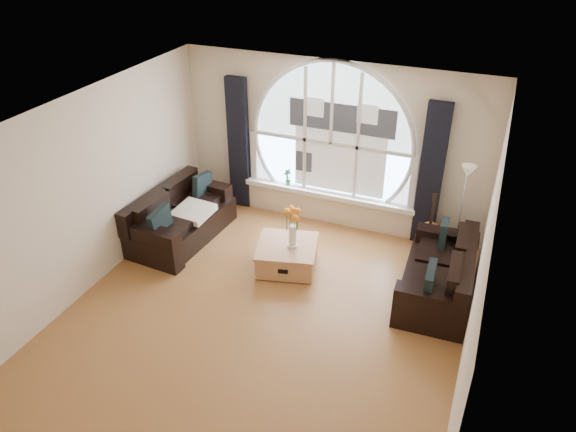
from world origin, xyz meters
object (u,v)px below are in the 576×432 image
object	(u,v)px
coffee_chest	(287,255)
vase_flowers	(293,223)
sofa_left	(181,216)
potted_plant	(288,177)
floor_lamp	(460,217)
sofa_right	(438,271)
guitar	(431,222)

from	to	relation	value
coffee_chest	vase_flowers	distance (m)	0.57
sofa_left	potted_plant	size ratio (longest dim) A/B	6.46
floor_lamp	potted_plant	world-z (taller)	floor_lamp
sofa_right	potted_plant	distance (m)	3.05
guitar	potted_plant	size ratio (longest dim) A/B	3.76
coffee_chest	floor_lamp	distance (m)	2.55
guitar	sofa_left	bearing A→B (deg)	-167.42
sofa_right	coffee_chest	bearing A→B (deg)	-178.44
sofa_left	potted_plant	xyz separation A→B (m)	(1.26, 1.36, 0.29)
vase_flowers	coffee_chest	bearing A→B (deg)	-178.33
vase_flowers	floor_lamp	distance (m)	2.40
guitar	coffee_chest	bearing A→B (deg)	-150.97
sofa_right	floor_lamp	world-z (taller)	floor_lamp
coffee_chest	vase_flowers	bearing A→B (deg)	-12.58
potted_plant	coffee_chest	bearing A→B (deg)	-68.20
potted_plant	sofa_right	bearing A→B (deg)	-25.88
vase_flowers	floor_lamp	size ratio (longest dim) A/B	0.44
floor_lamp	guitar	bearing A→B (deg)	156.69
coffee_chest	potted_plant	bearing A→B (deg)	97.56
coffee_chest	vase_flowers	xyz separation A→B (m)	(0.09, 0.00, 0.56)
potted_plant	floor_lamp	bearing A→B (deg)	-8.94
sofa_left	floor_lamp	size ratio (longest dim) A/B	1.14
sofa_right	potted_plant	xyz separation A→B (m)	(-2.73, 1.33, 0.29)
sofa_right	guitar	distance (m)	1.09
coffee_chest	guitar	size ratio (longest dim) A/B	0.81
vase_flowers	potted_plant	size ratio (longest dim) A/B	2.48
floor_lamp	guitar	world-z (taller)	floor_lamp
sofa_left	coffee_chest	world-z (taller)	sofa_left
sofa_right	coffee_chest	distance (m)	2.16
guitar	potted_plant	world-z (taller)	guitar
vase_flowers	guitar	world-z (taller)	vase_flowers
floor_lamp	coffee_chest	bearing A→B (deg)	-155.56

